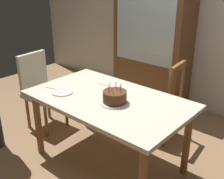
{
  "coord_description": "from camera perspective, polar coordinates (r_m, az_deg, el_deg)",
  "views": [
    {
      "loc": [
        1.63,
        -1.81,
        1.86
      ],
      "look_at": [
        0.05,
        0.0,
        0.85
      ],
      "focal_mm": 44.78,
      "sensor_mm": 36.0,
      "label": 1
    }
  ],
  "objects": [
    {
      "name": "chair_upholstered",
      "position": [
        3.61,
        -14.46,
        0.55
      ],
      "size": [
        0.48,
        0.48,
        0.95
      ],
      "color": "beige",
      "rests_on": "ground"
    },
    {
      "name": "birthday_cake",
      "position": [
        2.55,
        0.57,
        -1.64
      ],
      "size": [
        0.28,
        0.28,
        0.18
      ],
      "color": "silver",
      "rests_on": "dining_table"
    },
    {
      "name": "ground",
      "position": [
        3.07,
        -0.73,
        -14.45
      ],
      "size": [
        6.4,
        6.4,
        0.0
      ],
      "primitive_type": "plane",
      "color": "#93704C"
    },
    {
      "name": "plate_near_celebrant",
      "position": [
        2.84,
        -10.14,
        -0.5
      ],
      "size": [
        0.22,
        0.22,
        0.01
      ],
      "primitive_type": "cylinder",
      "color": "silver",
      "rests_on": "dining_table"
    },
    {
      "name": "plate_far_side",
      "position": [
        2.87,
        0.82,
        0.16
      ],
      "size": [
        0.22,
        0.22,
        0.01
      ],
      "primitive_type": "cylinder",
      "color": "silver",
      "rests_on": "dining_table"
    },
    {
      "name": "fork_far_side",
      "position": [
        2.98,
        -1.43,
        0.93
      ],
      "size": [
        0.18,
        0.04,
        0.01
      ],
      "primitive_type": "cube",
      "rotation": [
        0.0,
        0.0,
        0.12
      ],
      "color": "silver",
      "rests_on": "dining_table"
    },
    {
      "name": "fork_near_celebrant",
      "position": [
        2.96,
        -12.16,
        0.24
      ],
      "size": [
        0.18,
        0.05,
        0.01
      ],
      "primitive_type": "cube",
      "rotation": [
        0.0,
        0.0,
        0.21
      ],
      "color": "silver",
      "rests_on": "dining_table"
    },
    {
      "name": "dining_table",
      "position": [
        2.72,
        -0.79,
        -3.44
      ],
      "size": [
        1.57,
        0.93,
        0.75
      ],
      "color": "beige",
      "rests_on": "ground"
    },
    {
      "name": "china_cabinet",
      "position": [
        4.11,
        8.24,
        9.91
      ],
      "size": [
        1.1,
        0.45,
        1.9
      ],
      "color": "brown",
      "rests_on": "ground"
    },
    {
      "name": "back_wall",
      "position": [
        4.05,
        17.48,
        13.93
      ],
      "size": [
        6.4,
        0.1,
        2.6
      ],
      "primitive_type": "cube",
      "color": "beige",
      "rests_on": "ground"
    },
    {
      "name": "chair_spindle_back",
      "position": [
        3.32,
        9.95,
        -2.46
      ],
      "size": [
        0.49,
        0.49,
        0.95
      ],
      "color": "brown",
      "rests_on": "ground"
    }
  ]
}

